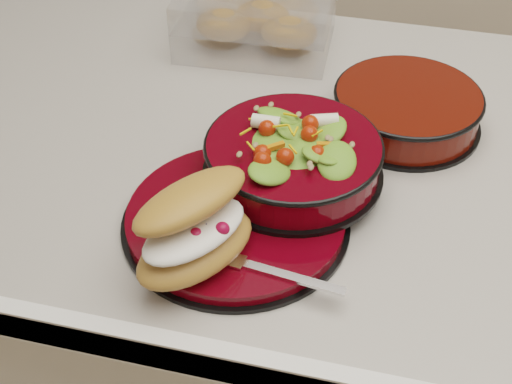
% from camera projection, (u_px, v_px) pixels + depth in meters
% --- Properties ---
extents(island_counter, '(1.24, 0.74, 0.90)m').
position_uv_depth(island_counter, '(268.00, 335.00, 1.28)').
color(island_counter, white).
rests_on(island_counter, ground).
extents(dinner_plate, '(0.27, 0.27, 0.02)m').
position_uv_depth(dinner_plate, '(236.00, 219.00, 0.85)').
color(dinner_plate, black).
rests_on(dinner_plate, island_counter).
extents(salad_bowl, '(0.23, 0.23, 0.09)m').
position_uv_depth(salad_bowl, '(293.00, 152.00, 0.87)').
color(salad_bowl, black).
rests_on(salad_bowl, dinner_plate).
extents(croissant, '(0.15, 0.18, 0.09)m').
position_uv_depth(croissant, '(196.00, 229.00, 0.76)').
color(croissant, '#C07A3A').
rests_on(croissant, dinner_plate).
extents(fork, '(0.15, 0.03, 0.00)m').
position_uv_depth(fork, '(273.00, 272.00, 0.77)').
color(fork, silver).
rests_on(fork, dinner_plate).
extents(pastry_box, '(0.25, 0.19, 0.09)m').
position_uv_depth(pastry_box, '(257.00, 19.00, 1.15)').
color(pastry_box, white).
rests_on(pastry_box, island_counter).
extents(extra_bowl, '(0.21, 0.21, 0.05)m').
position_uv_depth(extra_bowl, '(407.00, 108.00, 0.99)').
color(extra_bowl, black).
rests_on(extra_bowl, island_counter).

